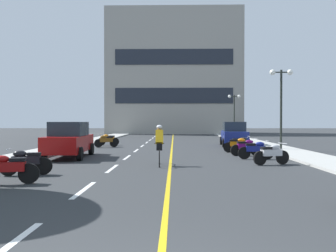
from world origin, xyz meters
name	(u,v)px	position (x,y,z in m)	size (l,w,h in m)	color
ground_plane	(169,147)	(0.00, 21.00, 0.00)	(140.00, 140.00, 0.00)	#2D3033
curb_left	(82,143)	(-7.20, 24.00, 0.06)	(2.40, 72.00, 0.12)	#A8A8A3
curb_right	(258,144)	(7.20, 24.00, 0.06)	(2.40, 72.00, 0.12)	#A8A8A3
lane_dash_0	(8,247)	(-2.00, 2.00, 0.00)	(0.14, 2.20, 0.01)	silver
lane_dash_1	(84,190)	(-2.00, 6.00, 0.00)	(0.14, 2.20, 0.01)	silver
lane_dash_2	(112,168)	(-2.00, 10.00, 0.00)	(0.14, 2.20, 0.01)	silver
lane_dash_3	(127,157)	(-2.00, 14.00, 0.00)	(0.14, 2.20, 0.01)	silver
lane_dash_4	(136,150)	(-2.00, 18.00, 0.00)	(0.14, 2.20, 0.01)	silver
lane_dash_5	(142,146)	(-2.00, 22.00, 0.00)	(0.14, 2.20, 0.01)	silver
lane_dash_6	(147,143)	(-2.00, 26.00, 0.00)	(0.14, 2.20, 0.01)	silver
lane_dash_7	(150,140)	(-2.00, 30.00, 0.00)	(0.14, 2.20, 0.01)	silver
lane_dash_8	(153,138)	(-2.00, 34.00, 0.00)	(0.14, 2.20, 0.01)	silver
lane_dash_9	(155,136)	(-2.00, 38.00, 0.00)	(0.14, 2.20, 0.01)	silver
lane_dash_10	(157,135)	(-2.00, 42.00, 0.00)	(0.14, 2.20, 0.01)	silver
lane_dash_11	(158,134)	(-2.00, 46.00, 0.00)	(0.14, 2.20, 0.01)	silver
centre_line_yellow	(172,144)	(0.25, 24.00, 0.00)	(0.12, 66.00, 0.01)	gold
office_building	(174,74)	(0.36, 49.59, 9.39)	(20.40, 9.30, 18.78)	#9E998E
street_lamp_mid	(281,91)	(7.18, 18.16, 3.80)	(1.46, 0.36, 5.02)	black
street_lamp_far	(234,106)	(7.39, 35.56, 3.69)	(1.46, 0.36, 4.85)	black
parked_car_near	(69,140)	(-4.95, 13.90, 0.92)	(2.14, 4.30, 1.82)	black
parked_car_mid	(234,134)	(4.93, 22.16, 0.92)	(2.18, 4.32, 1.82)	black
motorcycle_1	(8,168)	(-4.41, 6.71, 0.47)	(1.68, 0.64, 0.92)	black
motorcycle_2	(26,162)	(-4.63, 8.32, 0.47)	(1.67, 0.69, 0.92)	black
motorcycle_3	(272,154)	(4.55, 11.25, 0.47)	(1.65, 0.77, 0.92)	black
motorcycle_4	(256,150)	(4.39, 13.27, 0.47)	(1.70, 0.60, 0.92)	black
motorcycle_5	(246,147)	(4.27, 14.94, 0.47)	(1.69, 0.60, 0.92)	black
motorcycle_6	(238,145)	(4.19, 16.70, 0.47)	(1.69, 0.63, 0.92)	black
motorcycle_7	(240,143)	(4.61, 18.12, 0.47)	(1.70, 0.60, 0.92)	black
motorcycle_8	(106,141)	(-4.47, 20.61, 0.47)	(1.64, 0.79, 0.92)	black
motorcycle_9	(108,139)	(-4.68, 22.44, 0.47)	(1.70, 0.60, 0.92)	black
cyclist_rider	(159,144)	(-0.20, 10.95, 0.89)	(0.42, 1.77, 1.71)	black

